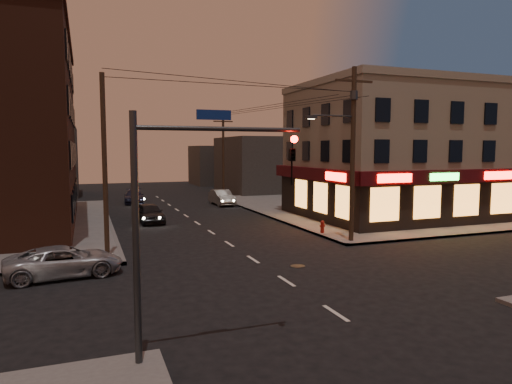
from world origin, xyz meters
name	(u,v)px	position (x,y,z in m)	size (l,w,h in m)	color
ground	(286,281)	(0.00, 0.00, 0.00)	(120.00, 120.00, 0.00)	black
sidewalk_ne	(377,207)	(18.00, 19.00, 0.07)	(24.00, 28.00, 0.15)	#514F4C
pizza_building	(398,151)	(15.93, 13.43, 5.35)	(15.85, 12.85, 10.50)	gray
bg_building_ne_a	(264,165)	(14.00, 38.00, 3.50)	(10.00, 12.00, 7.00)	#3F3D3A
bg_building_nw	(36,162)	(-13.00, 42.00, 4.00)	(9.00, 10.00, 8.00)	#3F3D3A
bg_building_ne_b	(219,165)	(12.00, 52.00, 3.00)	(8.00, 8.00, 6.00)	#3F3D3A
utility_pole_main	(351,144)	(6.68, 5.80, 5.76)	(4.20, 0.44, 10.00)	#382619
utility_pole_far	(223,157)	(6.80, 32.00, 4.65)	(0.26, 0.26, 9.00)	#382619
utility_pole_west	(105,166)	(-6.80, 6.50, 4.65)	(0.24, 0.24, 9.00)	#382619
traffic_signal	(177,202)	(-5.57, -5.60, 4.16)	(4.49, 0.32, 6.47)	#333538
suv_cross	(64,261)	(-8.67, 4.00, 0.66)	(2.21, 4.78, 1.33)	gray
sedan_near	(150,213)	(-3.27, 17.52, 0.73)	(1.72, 4.27, 1.45)	black
sedan_mid	(222,197)	(4.86, 26.06, 0.75)	(1.58, 4.54, 1.50)	slate
sedan_far	(134,197)	(-3.11, 30.64, 0.67)	(1.89, 4.65, 1.35)	black
fire_hydrant	(322,226)	(6.40, 8.54, 0.58)	(0.34, 0.34, 0.79)	maroon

